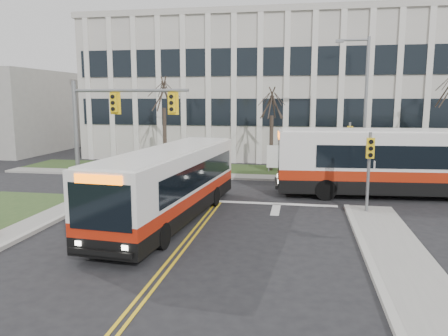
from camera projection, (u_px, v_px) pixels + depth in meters
The scene contains 13 objects.
ground at pixel (175, 257), 14.74m from camera, with size 120.00×120.00×0.00m, color black.
sidewalk_cross at pixel (313, 179), 28.66m from camera, with size 44.00×1.60×0.14m, color #9E9B93.
building_lawn at pixel (312, 172), 31.39m from camera, with size 44.00×5.00×0.12m, color #2E481F.
office_building at pixel (311, 91), 42.12m from camera, with size 40.00×16.00×12.00m, color beige.
mast_arm_signal at pixel (106, 120), 21.99m from camera, with size 6.11×0.38×6.20m.
signal_pole_near at pixel (369, 161), 19.83m from camera, with size 0.34×0.39×3.80m.
signal_pole_far at pixel (349, 143), 28.10m from camera, with size 0.34×0.39×3.80m.
streetlight at pixel (363, 100), 28.31m from camera, with size 2.15×0.25×9.20m.
directory_sign at pixel (277, 157), 31.15m from camera, with size 1.50×0.12×2.00m.
tree_left at pixel (164, 96), 32.40m from camera, with size 1.80×1.80×7.70m.
tree_mid at pixel (272, 104), 31.33m from camera, with size 1.80×1.80×6.82m.
bus_main at pixel (171, 185), 19.11m from camera, with size 2.51×11.60×3.09m, color silver, non-canonical shape.
bus_cross at pixel (403, 164), 23.62m from camera, with size 2.91×13.44×3.58m, color silver, non-canonical shape.
Camera 1 is at (4.07, -13.58, 5.32)m, focal length 35.00 mm.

